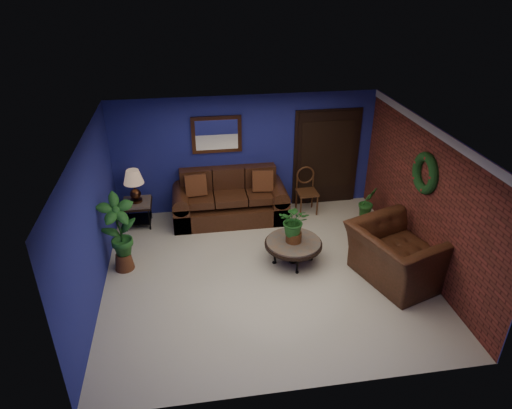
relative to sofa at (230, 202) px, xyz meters
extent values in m
plane|color=beige|center=(0.41, -2.09, -0.35)|extent=(5.50, 5.50, 0.00)
cube|color=navy|center=(0.41, 0.41, 0.90)|extent=(5.50, 0.04, 2.50)
cube|color=navy|center=(-2.34, -2.09, 0.90)|extent=(0.04, 5.00, 2.50)
cube|color=maroon|center=(3.16, -2.09, 0.90)|extent=(0.04, 5.00, 2.50)
cube|color=silver|center=(0.41, -2.09, 2.15)|extent=(5.50, 5.00, 0.02)
cube|color=white|center=(3.13, -2.09, 2.08)|extent=(0.03, 5.00, 0.14)
cube|color=#472515|center=(-0.19, 0.37, 1.37)|extent=(1.02, 0.06, 0.77)
cube|color=black|center=(2.16, 0.38, 0.70)|extent=(1.44, 0.06, 2.18)
torus|color=black|center=(3.10, -2.04, 1.35)|extent=(0.16, 0.72, 0.72)
cube|color=#472014|center=(0.00, -0.09, -0.15)|extent=(2.35, 1.01, 0.38)
cube|color=#472014|center=(0.00, 0.28, 0.20)|extent=(2.01, 0.28, 0.96)
cube|color=#472014|center=(-0.67, -0.15, 0.20)|extent=(0.65, 0.69, 0.15)
cube|color=#472014|center=(0.00, -0.15, 0.20)|extent=(0.65, 0.69, 0.15)
cube|color=#472014|center=(0.67, -0.15, 0.20)|extent=(0.65, 0.69, 0.15)
cube|color=#472014|center=(-1.00, -0.09, -0.08)|extent=(0.34, 1.01, 0.53)
cube|color=#472014|center=(1.00, -0.09, -0.08)|extent=(0.34, 1.01, 0.53)
cube|color=#602E18|center=(-0.68, -0.11, 0.50)|extent=(0.43, 0.13, 0.43)
cube|color=#602E18|center=(0.68, -0.11, 0.50)|extent=(0.43, 0.13, 0.43)
cylinder|color=#57534C|center=(0.95, -1.83, 0.07)|extent=(0.97, 0.97, 0.05)
cylinder|color=black|center=(0.95, -1.83, 0.03)|extent=(1.03, 1.03, 0.05)
cylinder|color=black|center=(0.95, -1.83, -0.15)|extent=(0.14, 0.14, 0.39)
cube|color=#57534C|center=(-1.89, -0.04, 0.17)|extent=(0.56, 0.56, 0.05)
cube|color=black|center=(-1.89, -0.04, 0.13)|extent=(0.59, 0.59, 0.04)
cube|color=black|center=(-1.89, -0.04, -0.23)|extent=(0.50, 0.50, 0.03)
cylinder|color=black|center=(-2.12, -0.27, -0.09)|extent=(0.03, 0.03, 0.51)
cylinder|color=black|center=(-1.66, -0.27, -0.09)|extent=(0.03, 0.03, 0.51)
cylinder|color=black|center=(-2.12, 0.20, -0.09)|extent=(0.03, 0.03, 0.51)
cylinder|color=black|center=(-1.66, 0.20, -0.09)|extent=(0.03, 0.03, 0.51)
cylinder|color=#472515|center=(-1.89, -0.04, 0.22)|extent=(0.24, 0.24, 0.05)
sphere|color=#472515|center=(-1.89, -0.04, 0.34)|extent=(0.22, 0.22, 0.22)
cylinder|color=#472515|center=(-1.89, -0.04, 0.52)|extent=(0.02, 0.02, 0.28)
cone|color=tan|center=(-1.89, -0.04, 0.72)|extent=(0.40, 0.40, 0.28)
cube|color=#562B18|center=(1.66, -0.04, 0.12)|extent=(0.44, 0.44, 0.04)
torus|color=#562B18|center=(1.65, 0.15, 0.45)|extent=(0.40, 0.05, 0.40)
cylinder|color=#562B18|center=(1.49, -0.23, -0.12)|extent=(0.03, 0.03, 0.44)
cylinder|color=#562B18|center=(1.85, -0.21, -0.12)|extent=(0.03, 0.03, 0.44)
cylinder|color=#562B18|center=(1.48, 0.13, -0.12)|extent=(0.03, 0.03, 0.44)
cylinder|color=#562B18|center=(1.83, 0.15, -0.12)|extent=(0.03, 0.03, 0.44)
imported|color=#472014|center=(2.56, -2.58, 0.13)|extent=(1.70, 1.81, 0.96)
cylinder|color=brown|center=(0.95, -1.83, 0.18)|extent=(0.28, 0.28, 0.18)
imported|color=#1B551A|center=(0.95, -1.83, 0.51)|extent=(0.65, 0.61, 0.58)
cylinder|color=brown|center=(2.76, -0.69, -0.25)|extent=(0.26, 0.26, 0.20)
imported|color=#1B551A|center=(2.76, -0.69, 0.14)|extent=(0.43, 0.38, 0.67)
cylinder|color=brown|center=(-2.04, -1.56, -0.20)|extent=(0.34, 0.34, 0.30)
imported|color=#1B551A|center=(-2.04, -1.56, 0.50)|extent=(0.73, 0.61, 1.19)
camera|label=1|loc=(-0.76, -8.47, 4.46)|focal=32.00mm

